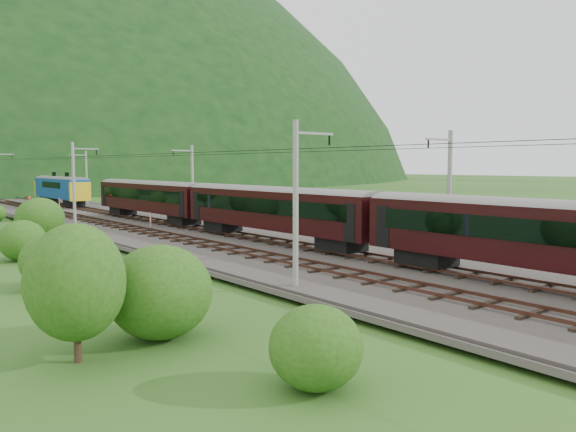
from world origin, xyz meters
TOP-DOWN VIEW (x-y plane):
  - ground at (0.00, 0.00)m, footprint 600.00×600.00m
  - railbed at (0.00, 10.00)m, footprint 14.00×220.00m
  - track_left at (-2.40, 10.00)m, footprint 2.40×220.00m
  - track_right at (2.40, 10.00)m, footprint 2.40×220.00m
  - catenary_left at (-6.12, 32.00)m, footprint 2.54×192.28m
  - catenary_right at (6.12, 32.00)m, footprint 2.54×192.28m
  - overhead_wires at (0.00, 10.00)m, footprint 4.83×198.00m
  - train at (2.40, 2.00)m, footprint 2.82×134.17m
  - hazard_post_near at (-0.18, 28.79)m, footprint 0.15×0.15m
  - hazard_post_far at (0.02, 57.08)m, footprint 0.16×0.16m
  - signal at (-4.26, 54.90)m, footprint 0.21×0.21m
  - vegetation_left at (-14.57, 20.02)m, footprint 11.95×149.18m
  - vegetation_right at (12.13, 9.79)m, footprint 5.57×101.65m

SIDE VIEW (x-z plane):
  - ground at x=0.00m, z-range 0.00..0.00m
  - railbed at x=0.00m, z-range 0.00..0.30m
  - track_left at x=-2.40m, z-range 0.24..0.51m
  - track_right at x=2.40m, z-range 0.24..0.51m
  - hazard_post_near at x=-0.18m, z-range 0.30..1.69m
  - hazard_post_far at x=0.02m, z-range 0.30..1.80m
  - vegetation_right at x=12.13m, z-range -0.10..2.38m
  - signal at x=-4.26m, z-range 0.46..2.36m
  - vegetation_left at x=-14.57m, z-range -1.17..5.73m
  - train at x=2.40m, z-range 0.92..5.82m
  - catenary_left at x=-6.12m, z-range 0.50..8.50m
  - catenary_right at x=6.12m, z-range 0.50..8.50m
  - overhead_wires at x=0.00m, z-range 7.08..7.12m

